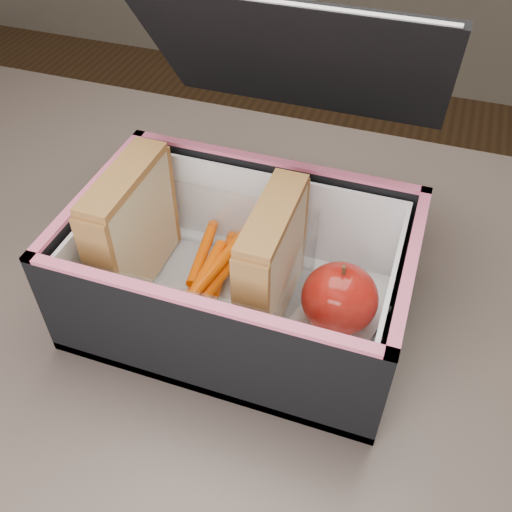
% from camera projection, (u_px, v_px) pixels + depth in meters
% --- Properties ---
extents(kitchen_table, '(1.20, 0.80, 0.75)m').
position_uv_depth(kitchen_table, '(188.00, 405.00, 0.56)').
color(kitchen_table, brown).
rests_on(kitchen_table, ground).
extents(lunch_bag, '(0.28, 0.29, 0.25)m').
position_uv_depth(lunch_bag, '(243.00, 261.00, 0.48)').
color(lunch_bag, black).
rests_on(lunch_bag, kitchen_table).
extents(plastic_tub, '(0.18, 0.13, 0.07)m').
position_uv_depth(plastic_tub, '(202.00, 265.00, 0.50)').
color(plastic_tub, white).
rests_on(plastic_tub, lunch_bag).
extents(sandwich_left, '(0.03, 0.11, 0.12)m').
position_uv_depth(sandwich_left, '(133.00, 228.00, 0.49)').
color(sandwich_left, tan).
rests_on(sandwich_left, plastic_tub).
extents(sandwich_right, '(0.03, 0.10, 0.11)m').
position_uv_depth(sandwich_right, '(272.00, 263.00, 0.47)').
color(sandwich_right, tan).
rests_on(sandwich_right, plastic_tub).
extents(carrot_sticks, '(0.05, 0.12, 0.03)m').
position_uv_depth(carrot_sticks, '(213.00, 269.00, 0.52)').
color(carrot_sticks, '#E93A00').
rests_on(carrot_sticks, plastic_tub).
extents(paper_napkin, '(0.08, 0.09, 0.01)m').
position_uv_depth(paper_napkin, '(339.00, 318.00, 0.50)').
color(paper_napkin, white).
rests_on(paper_napkin, lunch_bag).
extents(red_apple, '(0.08, 0.08, 0.07)m').
position_uv_depth(red_apple, '(340.00, 298.00, 0.47)').
color(red_apple, '#890600').
rests_on(red_apple, paper_napkin).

